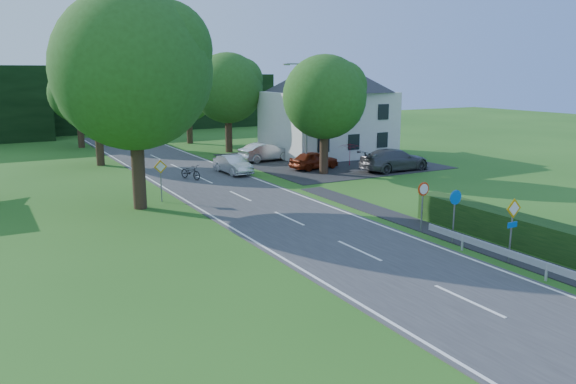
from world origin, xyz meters
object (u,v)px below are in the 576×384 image
motorcycle (191,172)px  parked_car_silver_b (336,150)px  moving_car (233,164)px  parked_car_red (314,160)px  parked_car_silver_a (266,152)px  parasol (350,154)px  streetlight (305,111)px  parked_car_grey (394,160)px

motorcycle → parked_car_silver_b: size_ratio=0.42×
motorcycle → moving_car: bearing=-11.8°
parked_car_red → parked_car_silver_a: 5.51m
parked_car_red → parked_car_silver_b: size_ratio=0.86×
parked_car_red → parasol: (3.34, -0.04, 0.21)m
streetlight → parked_car_grey: 7.66m
streetlight → parasol: 5.50m
parked_car_silver_a → parked_car_red: bearing=-171.5°
parked_car_silver_a → parked_car_grey: parked_car_grey is taller
motorcycle → parked_car_grey: parked_car_grey is taller
streetlight → parasol: streetlight is taller
streetlight → parked_car_silver_a: size_ratio=1.74×
streetlight → parked_car_silver_a: (-0.58, 5.38, -3.67)m
moving_car → motorcycle: moving_car is taller
parked_car_silver_a → streetlight: bearing=179.3°
parked_car_silver_a → parked_car_silver_b: 6.27m
motorcycle → streetlight: bearing=-25.7°
moving_car → motorcycle: (-3.45, -0.59, -0.16)m
parasol → parked_car_grey: bearing=-66.0°
streetlight → parked_car_red: (0.87, 0.06, -3.74)m
streetlight → parked_car_red: streetlight is taller
parked_car_silver_a → parasol: 7.19m
parked_car_silver_a → parked_car_grey: 10.92m
parked_car_red → parked_car_silver_a: (-1.45, 5.32, 0.08)m
parked_car_grey → parasol: parasol is taller
parasol → parked_car_silver_b: bearing=71.5°
streetlight → parked_car_silver_b: bearing=35.8°
parked_car_silver_b → parasol: parasol is taller
parked_car_red → moving_car: bearing=71.2°
streetlight → moving_car: 6.66m
motorcycle → parked_car_red: 9.71m
parked_car_grey → parked_car_silver_b: (-0.24, 7.50, -0.18)m
parked_car_silver_b → parked_car_red: bearing=140.4°
moving_car → parked_car_silver_a: (4.79, 4.14, 0.09)m
streetlight → parked_car_silver_a: 6.54m
streetlight → parasol: size_ratio=4.06×
parked_car_silver_a → parked_car_silver_b: bearing=-109.5°
motorcycle → parked_car_red: bearing=-24.9°
streetlight → motorcycle: 9.67m
moving_car → parked_car_red: bearing=-13.3°
streetlight → parked_car_grey: bearing=-31.2°
moving_car → parked_car_red: (6.24, -1.18, 0.01)m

